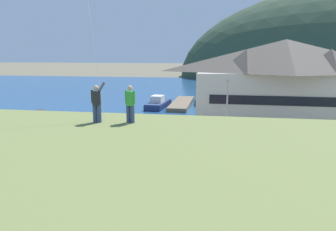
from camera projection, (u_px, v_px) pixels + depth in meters
ground_plane at (162, 186)px, 21.92m from camera, size 600.00×600.00×0.00m
parking_lot_pad at (173, 162)px, 26.75m from camera, size 40.00×20.00×0.10m
bay_water at (205, 90)px, 79.99m from camera, size 360.00×84.00×0.03m
harbor_lodge at (284, 80)px, 40.18m from camera, size 23.22×10.61×10.91m
storage_shed_near_lot at (44, 133)px, 27.46m from camera, size 7.80×4.61×4.44m
wharf_dock at (182, 103)px, 56.34m from camera, size 3.20×14.93×0.70m
moored_boat_wharfside at (158, 103)px, 53.88m from camera, size 3.26×8.58×2.16m
moored_boat_outer_mooring at (203, 100)px, 58.16m from camera, size 3.00×7.79×2.16m
parked_car_mid_row_center at (211, 178)px, 20.60m from camera, size 4.33×2.32×1.82m
parked_car_mid_row_near at (308, 155)px, 25.34m from camera, size 4.24×2.14×1.82m
parked_car_front_row_silver at (100, 161)px, 23.96m from camera, size 4.29×2.23×1.82m
parked_car_back_row_right at (322, 182)px, 20.02m from camera, size 4.28×2.20×1.82m
parked_car_lone_by_shed at (248, 148)px, 27.29m from camera, size 4.33×2.32×1.82m
parked_car_front_row_end at (116, 143)px, 28.57m from camera, size 4.34×2.33×1.82m
parked_car_mid_row_far at (184, 149)px, 26.93m from camera, size 4.24×2.14×1.82m
parking_light_pole at (227, 108)px, 30.66m from camera, size 0.24×0.78×6.58m
person_kite_flyer at (97, 102)px, 14.56m from camera, size 0.57×0.64×1.86m
person_companion at (130, 103)px, 14.48m from camera, size 0.53×0.40×1.74m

